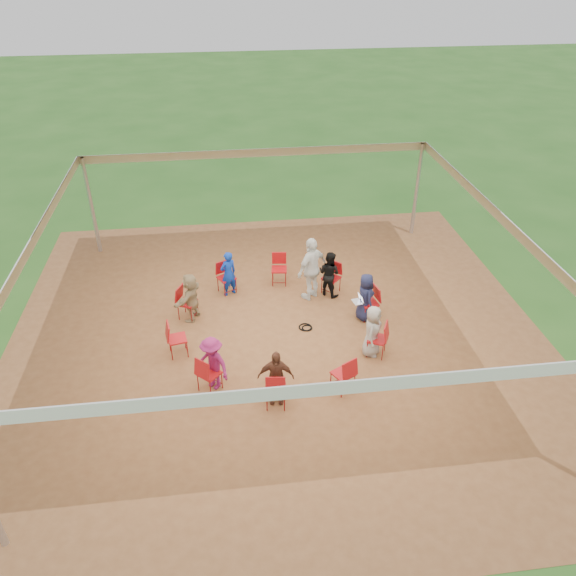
{
  "coord_description": "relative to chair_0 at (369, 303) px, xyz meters",
  "views": [
    {
      "loc": [
        -1.15,
        -11.0,
        8.35
      ],
      "look_at": [
        0.29,
        0.3,
        1.16
      ],
      "focal_mm": 35.0,
      "sensor_mm": 36.0,
      "label": 1
    }
  ],
  "objects": [
    {
      "name": "chair_0",
      "position": [
        0.0,
        0.0,
        0.0
      ],
      "size": [
        0.51,
        0.49,
        0.9
      ],
      "primitive_type": null,
      "rotation": [
        0.0,
        0.0,
        1.76
      ],
      "color": "#B51115",
      "rests_on": "ground"
    },
    {
      "name": "chair_4",
      "position": [
        -4.57,
        0.59,
        0.0
      ],
      "size": [
        0.58,
        0.57,
        0.9
      ],
      "primitive_type": null,
      "rotation": [
        0.0,
        0.0,
        -2.01
      ],
      "color": "#B51115",
      "rests_on": "ground"
    },
    {
      "name": "person_seated_1",
      "position": [
        -0.8,
        1.23,
        0.2
      ],
      "size": [
        0.7,
        0.69,
        1.29
      ],
      "primitive_type": "imported",
      "rotation": [
        0.0,
        0.0,
        2.39
      ],
      "color": "black",
      "rests_on": "ground"
    },
    {
      "name": "cable_coil",
      "position": [
        -1.65,
        -0.26,
        -0.43
      ],
      "size": [
        0.36,
        0.36,
        0.03
      ],
      "rotation": [
        0.0,
        0.0,
        -0.06
      ],
      "color": "black",
      "rests_on": "ground"
    },
    {
      "name": "chair_8",
      "position": [
        -1.22,
        -2.57,
        0.0
      ],
      "size": [
        0.58,
        0.59,
        0.9
      ],
      "primitive_type": null,
      "rotation": [
        0.0,
        0.0,
        0.5
      ],
      "color": "#B51115",
      "rests_on": "ground"
    },
    {
      "name": "person_seated_2",
      "position": [
        -3.48,
        1.57,
        0.2
      ],
      "size": [
        0.56,
        0.5,
        1.29
      ],
      "primitive_type": "imported",
      "rotation": [
        0.0,
        0.0,
        -2.64
      ],
      "color": "#0C32A8",
      "rests_on": "ground"
    },
    {
      "name": "person_seated_4",
      "position": [
        -3.96,
        -2.12,
        0.2
      ],
      "size": [
        0.89,
        0.87,
        1.29
      ],
      "primitive_type": "imported",
      "rotation": [
        0.0,
        0.0,
        -0.76
      ],
      "color": "#8B1B56",
      "rests_on": "ground"
    },
    {
      "name": "chair_1",
      "position": [
        -0.72,
        1.31,
        0.0
      ],
      "size": [
        0.61,
        0.61,
        0.9
      ],
      "primitive_type": null,
      "rotation": [
        0.0,
        0.0,
        2.39
      ],
      "color": "#B51115",
      "rests_on": "ground"
    },
    {
      "name": "standing_person",
      "position": [
        -1.29,
        1.14,
        0.44
      ],
      "size": [
        1.14,
        1.08,
        1.78
      ],
      "primitive_type": "imported",
      "rotation": [
        0.0,
        0.0,
        3.84
      ],
      "color": "white",
      "rests_on": "ground"
    },
    {
      "name": "person_seated_6",
      "position": [
        -0.3,
        -1.43,
        0.2
      ],
      "size": [
        0.59,
        0.72,
        1.29
      ],
      "primitive_type": "imported",
      "rotation": [
        0.0,
        0.0,
        1.13
      ],
      "color": "#A0998D",
      "rests_on": "ground"
    },
    {
      "name": "dirt_patch",
      "position": [
        -2.38,
        -0.45,
        -0.44
      ],
      "size": [
        13.0,
        13.0,
        0.0
      ],
      "primitive_type": "plane",
      "color": "brown",
      "rests_on": "ground"
    },
    {
      "name": "person_seated_0",
      "position": [
        -0.12,
        -0.02,
        0.2
      ],
      "size": [
        0.46,
        0.68,
        1.29
      ],
      "primitive_type": "imported",
      "rotation": [
        0.0,
        0.0,
        1.76
      ],
      "color": "#1A1E3E",
      "rests_on": "ground"
    },
    {
      "name": "chair_7",
      "position": [
        -2.69,
        -2.85,
        0.0
      ],
      "size": [
        0.47,
        0.49,
        0.9
      ],
      "primitive_type": null,
      "rotation": [
        0.0,
        0.0,
        -0.13
      ],
      "color": "#B51115",
      "rests_on": "ground"
    },
    {
      "name": "laptop",
      "position": [
        -0.28,
        -0.05,
        0.16
      ],
      "size": [
        0.28,
        0.33,
        0.2
      ],
      "rotation": [
        0.0,
        0.0,
        1.76
      ],
      "color": "#B7B7BC",
      "rests_on": "ground"
    },
    {
      "name": "chair_9",
      "position": [
        -0.19,
        -1.48,
        0.0
      ],
      "size": [
        0.58,
        0.57,
        0.9
      ],
      "primitive_type": null,
      "rotation": [
        0.0,
        0.0,
        1.13
      ],
      "color": "#B51115",
      "rests_on": "ground"
    },
    {
      "name": "tent",
      "position": [
        -2.38,
        -0.45,
        1.92
      ],
      "size": [
        10.33,
        10.33,
        3.0
      ],
      "color": "#B2B2B7",
      "rests_on": "ground"
    },
    {
      "name": "chair_2",
      "position": [
        -2.07,
        1.95,
        0.0
      ],
      "size": [
        0.47,
        0.49,
        0.9
      ],
      "primitive_type": null,
      "rotation": [
        0.0,
        0.0,
        3.01
      ],
      "color": "#B51115",
      "rests_on": "ground"
    },
    {
      "name": "person_seated_3",
      "position": [
        -4.46,
        0.54,
        0.2
      ],
      "size": [
        0.92,
        1.27,
        1.29
      ],
      "primitive_type": "imported",
      "rotation": [
        0.0,
        0.0,
        -2.01
      ],
      "color": "tan",
      "rests_on": "ground"
    },
    {
      "name": "chair_6",
      "position": [
        -4.04,
        -2.21,
        0.0
      ],
      "size": [
        0.61,
        0.61,
        0.9
      ],
      "primitive_type": null,
      "rotation": [
        0.0,
        0.0,
        -0.76
      ],
      "color": "#B51115",
      "rests_on": "ground"
    },
    {
      "name": "chair_3",
      "position": [
        -3.54,
        1.68,
        0.0
      ],
      "size": [
        0.58,
        0.59,
        0.9
      ],
      "primitive_type": null,
      "rotation": [
        0.0,
        0.0,
        -2.64
      ],
      "color": "#B51115",
      "rests_on": "ground"
    },
    {
      "name": "person_seated_5",
      "position": [
        -2.67,
        -2.73,
        0.2
      ],
      "size": [
        0.8,
        0.48,
        1.29
      ],
      "primitive_type": "imported",
      "rotation": [
        0.0,
        0.0,
        -0.13
      ],
      "color": "brown",
      "rests_on": "ground"
    },
    {
      "name": "chair_5",
      "position": [
        -4.76,
        -0.9,
        0.0
      ],
      "size": [
        0.51,
        0.49,
        0.9
      ],
      "primitive_type": null,
      "rotation": [
        0.0,
        0.0,
        -1.38
      ],
      "color": "#B51115",
      "rests_on": "ground"
    },
    {
      "name": "ground",
      "position": [
        -2.38,
        -0.45,
        -0.45
      ],
      "size": [
        80.0,
        80.0,
        0.0
      ],
      "primitive_type": "plane",
      "color": "#285A1C",
      "rests_on": "ground"
    }
  ]
}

